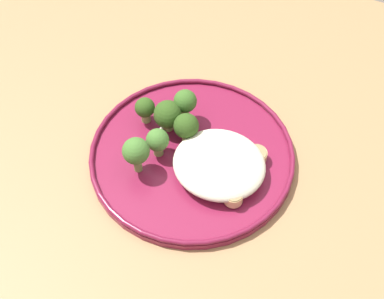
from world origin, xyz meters
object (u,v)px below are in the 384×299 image
Objects in this scene: broccoli_floret_near_rim at (186,126)px; broccoli_floret_front_edge at (145,108)px; broccoli_floret_rear_charred at (136,152)px; seared_scallop_right_edge at (256,155)px; seared_scallop_half_hidden at (216,164)px; seared_scallop_front_small at (233,180)px; broccoli_floret_split_head at (168,115)px; broccoli_floret_beside_noodles at (185,102)px; dinner_plate at (192,154)px; seared_scallop_tilted_round at (234,158)px; broccoli_floret_tall_stalk at (159,139)px; seared_scallop_left_edge at (233,197)px.

broccoli_floret_near_rim is 0.07m from broccoli_floret_front_edge.
broccoli_floret_rear_charred reaches higher than broccoli_floret_front_edge.
seared_scallop_right_edge is 0.17m from broccoli_floret_rear_charred.
seared_scallop_half_hidden is 0.87× the size of seared_scallop_front_small.
broccoli_floret_rear_charred reaches higher than broccoli_floret_split_head.
seared_scallop_right_edge is at bearing -10.56° from broccoli_floret_beside_noodles.
seared_scallop_right_edge reaches higher than seared_scallop_front_small.
broccoli_floret_front_edge is at bearing 165.51° from seared_scallop_half_hidden.
seared_scallop_half_hidden is 0.10m from broccoli_floret_split_head.
broccoli_floret_beside_noodles is at bearing 81.31° from broccoli_floret_rear_charred.
broccoli_floret_near_rim reaches higher than dinner_plate.
seared_scallop_front_small is (0.03, -0.01, -0.00)m from seared_scallop_half_hidden.
seared_scallop_tilted_round is 0.58× the size of broccoli_floret_split_head.
broccoli_floret_beside_noodles is (-0.04, 0.05, 0.04)m from dinner_plate.
broccoli_floret_tall_stalk is at bearing -78.56° from broccoli_floret_split_head.
seared_scallop_left_edge is at bearing 4.20° from broccoli_floret_rear_charred.
broccoli_floret_beside_noodles is (-0.12, 0.10, 0.03)m from seared_scallop_left_edge.
seared_scallop_tilted_round is 1.02× the size of seared_scallop_right_edge.
broccoli_floret_front_edge is 0.82× the size of broccoli_floret_split_head.
seared_scallop_left_edge is 0.49× the size of broccoli_floret_split_head.
seared_scallop_half_hidden is at bearing -23.81° from broccoli_floret_near_rim.
broccoli_floret_rear_charred is at bearing -115.64° from broccoli_floret_near_rim.
broccoli_floret_near_rim is 0.04m from broccoli_floret_tall_stalk.
broccoli_floret_tall_stalk is (-0.13, 0.03, 0.02)m from seared_scallop_left_edge.
broccoli_floret_split_head reaches higher than seared_scallop_half_hidden.
seared_scallop_right_edge is 0.49× the size of broccoli_floret_rear_charred.
broccoli_floret_front_edge is (-0.13, 0.03, 0.02)m from seared_scallop_half_hidden.
broccoli_floret_beside_noodles reaches higher than seared_scallop_front_small.
seared_scallop_left_edge reaches higher than seared_scallop_front_small.
dinner_plate is at bearing 163.79° from seared_scallop_front_small.
seared_scallop_tilted_round is 0.50× the size of broccoli_floret_rear_charred.
seared_scallop_left_edge is 0.85× the size of seared_scallop_right_edge.
seared_scallop_right_edge is 0.57× the size of broccoli_floret_split_head.
dinner_plate is 11.43× the size of seared_scallop_left_edge.
dinner_plate is 0.08m from seared_scallop_front_small.
broccoli_floret_front_edge is at bearing 173.98° from broccoli_floret_near_rim.
seared_scallop_right_edge is 0.17m from broccoli_floret_front_edge.
dinner_plate is 6.27× the size of broccoli_floret_tall_stalk.
dinner_plate is 0.04m from broccoli_floret_near_rim.
seared_scallop_tilted_round is 0.14m from broccoli_floret_rear_charred.
seared_scallop_half_hidden is 0.43× the size of broccoli_floret_split_head.
broccoli_floret_beside_noodles is at bearing 62.22° from broccoli_floret_split_head.
broccoli_floret_beside_noodles is at bearing 27.93° from broccoli_floret_front_edge.
seared_scallop_half_hidden is at bearing 27.12° from broccoli_floret_rear_charred.
seared_scallop_left_edge is 0.59× the size of broccoli_floret_front_edge.
broccoli_floret_beside_noodles is at bearing 169.44° from seared_scallop_right_edge.
seared_scallop_right_edge is at bearing 19.65° from dinner_plate.
seared_scallop_left_edge is 0.14m from broccoli_floret_rear_charred.
seared_scallop_half_hidden is 0.88× the size of seared_scallop_left_edge.
broccoli_floret_beside_noodles is 1.23× the size of broccoli_floret_tall_stalk.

